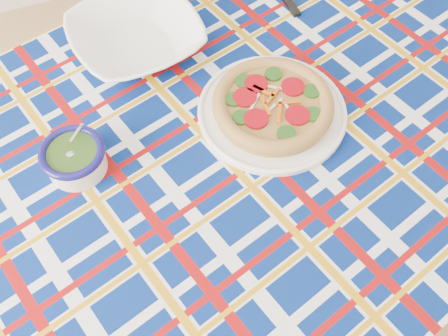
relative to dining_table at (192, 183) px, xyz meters
name	(u,v)px	position (x,y,z in m)	size (l,w,h in m)	color
dining_table	(192,183)	(0.00, 0.00, 0.00)	(2.03, 1.57, 0.84)	brown
tablecloth	(191,177)	(0.00, 0.00, 0.03)	(1.82, 1.15, 0.12)	navy
main_focaccia_plate	(273,105)	(0.22, 0.06, 0.12)	(0.36, 0.36, 0.07)	olive
pesto_bowl	(74,157)	(-0.23, 0.08, 0.13)	(0.14, 0.14, 0.08)	#1B340E
serving_bowl	(136,38)	(0.00, 0.37, 0.13)	(0.32, 0.32, 0.08)	white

